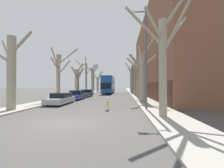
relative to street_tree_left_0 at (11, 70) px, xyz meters
The scene contains 22 objects.
ground_plane 7.44m from the street_tree_left_0, 30.35° to the right, with size 300.00×300.00×0.00m, color #4C4947.
sidewalk_left 46.75m from the street_tree_left_0, 90.37° to the left, with size 2.59×120.00×0.12m, color #A39E93.
sidewalk_right 48.21m from the street_tree_left_0, 75.81° to the left, with size 2.59×120.00×0.12m, color #A39E93.
building_facade_right 27.17m from the street_tree_left_0, 47.52° to the left, with size 10.08×37.01×15.88m.
street_tree_left_0 is the anchor object (origin of this frame).
street_tree_left_1 8.04m from the street_tree_left_0, 87.50° to the left, with size 3.49×2.44×6.92m.
street_tree_left_2 16.17m from the street_tree_left_0, 88.99° to the left, with size 1.80×4.78×6.34m.
street_tree_left_3 23.75m from the street_tree_left_0, 89.93° to the left, with size 4.48×2.13×8.82m.
street_tree_left_4 31.12m from the street_tree_left_0, 89.85° to the left, with size 4.66×4.48×8.52m.
street_tree_left_5 40.14m from the street_tree_left_0, 89.88° to the left, with size 3.31×4.50×7.27m.
street_tree_right_0 11.67m from the street_tree_left_0, ahead, with size 4.46×3.78×7.97m.
street_tree_right_1 13.19m from the street_tree_left_0, 31.09° to the left, with size 3.28×2.83×7.61m.
street_tree_right_2 17.91m from the street_tree_left_0, 50.63° to the left, with size 2.90×4.71×7.16m.
street_tree_right_3 24.42m from the street_tree_left_0, 61.86° to the left, with size 3.70×1.54×8.09m.
street_tree_right_4 31.08m from the street_tree_left_0, 68.68° to the left, with size 1.52×3.47×7.92m.
street_tree_right_5 37.74m from the street_tree_left_0, 72.49° to the left, with size 3.52×4.31×9.49m.
double_decker_bus 28.41m from the street_tree_left_0, 79.84° to the left, with size 2.60×11.72×4.42m.
parked_car_0 5.82m from the street_tree_left_0, 66.14° to the left, with size 1.84×4.42×1.26m.
parked_car_1 10.87m from the street_tree_left_0, 78.60° to the left, with size 1.81×4.25×1.37m.
parked_car_2 16.21m from the street_tree_left_0, 82.51° to the left, with size 1.87×3.93×1.37m.
lamp_post 10.97m from the street_tree_left_0, ahead, with size 1.40×0.20×8.44m.
traffic_bollard 8.25m from the street_tree_left_0, ahead, with size 0.29×0.30×1.06m.
Camera 1 is at (3.28, -7.94, 2.03)m, focal length 24.00 mm.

